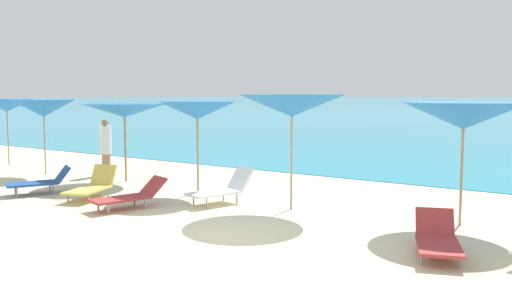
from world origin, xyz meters
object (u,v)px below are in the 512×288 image
Objects in this scene: lounge_chair_5 at (222,189)px; lounge_chair_8 at (92,186)px; umbrella_1 at (43,108)px; umbrella_4 at (292,106)px; lounge_chair_6 at (40,181)px; umbrella_5 at (464,116)px; lounge_chair_3 at (437,239)px; umbrella_2 at (124,111)px; beachgoer_1 at (106,146)px; lounge_chair_10 at (130,195)px; umbrella_3 at (197,110)px; umbrella_0 at (7,105)px.

lounge_chair_5 is 1.03× the size of lounge_chair_8.
umbrella_4 is (8.52, -0.06, 0.18)m from umbrella_1.
umbrella_4 is 1.54× the size of lounge_chair_8.
umbrella_4 is 6.41m from lounge_chair_6.
lounge_chair_5 is 1.03× the size of lounge_chair_6.
umbrella_5 reaches higher than lounge_chair_3.
beachgoer_1 is at bearing 161.68° from umbrella_2.
umbrella_1 is 1.34× the size of beachgoer_1.
lounge_chair_5 is (4.01, -0.85, -1.61)m from umbrella_2.
umbrella_5 reaches higher than lounge_chair_10.
umbrella_1 is 4.75m from lounge_chair_8.
umbrella_1 reaches higher than beachgoer_1.
umbrella_5 reaches higher than umbrella_1.
beachgoer_1 reaches higher than lounge_chair_8.
umbrella_5 is 2.71m from lounge_chair_3.
umbrella_5 is 1.45× the size of lounge_chair_6.
umbrella_4 is 7.08m from beachgoer_1.
beachgoer_1 is at bearing 170.61° from umbrella_3.
lounge_chair_6 is at bearing -97.03° from beachgoer_1.
lounge_chair_6 is 0.93× the size of lounge_chair_10.
umbrella_4 reaches higher than lounge_chair_8.
umbrella_2 is (2.95, 0.48, -0.03)m from umbrella_1.
umbrella_0 is 1.00× the size of umbrella_1.
umbrella_3 is (2.80, -0.24, 0.06)m from umbrella_2.
umbrella_5 reaches higher than beachgoer_1.
umbrella_3 is at bearing -177.39° from umbrella_5.
umbrella_1 is 0.94× the size of umbrella_4.
beachgoer_1 reaches higher than lounge_chair_6.
lounge_chair_3 is 10.60m from beachgoer_1.
umbrella_0 is 1.00× the size of umbrella_3.
lounge_chair_5 is at bearing -168.79° from umbrella_4.
lounge_chair_5 is 0.95× the size of lounge_chair_10.
lounge_chair_3 is 0.89× the size of beachgoer_1.
umbrella_0 reaches higher than lounge_chair_10.
umbrella_4 is at bearing -170.02° from umbrella_5.
umbrella_0 is at bearing 156.47° from beachgoer_1.
lounge_chair_6 is at bearing -96.39° from umbrella_2.
lounge_chair_3 is at bearing -23.91° from umbrella_4.
beachgoer_1 reaches higher than lounge_chair_10.
beachgoer_1 is (-4.05, 2.78, 0.60)m from lounge_chair_10.
lounge_chair_6 is (-9.23, -0.39, 0.06)m from lounge_chair_3.
umbrella_4 is 1.43× the size of lounge_chair_10.
umbrella_2 is 8.80m from umbrella_5.
lounge_chair_3 is 0.93× the size of lounge_chair_5.
umbrella_4 is at bearing -0.41° from lounge_chair_8.
lounge_chair_5 is (-4.79, -0.88, -1.67)m from umbrella_5.
umbrella_1 is at bearing -11.81° from umbrella_0.
beachgoer_1 is at bearing -177.18° from lounge_chair_5.
lounge_chair_5 reaches higher than lounge_chair_8.
lounge_chair_10 is (-1.28, -1.49, -0.05)m from lounge_chair_5.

